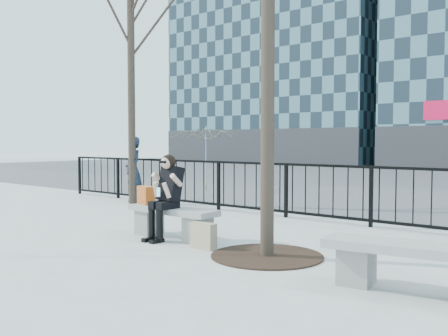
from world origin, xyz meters
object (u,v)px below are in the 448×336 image
Objects in this scene: bench_second at (411,263)px; standing_man at (133,170)px; bench_main at (173,219)px; seated_woman at (165,197)px.

bench_second is 8.68m from standing_man.
bench_main is 0.95× the size of bench_second.
bench_second is 1.04× the size of standing_man.
bench_main is at bearing 90.00° from seated_woman.
bench_main is 0.40m from seated_woman.
bench_main is 4.92m from standing_man.
bench_main is 0.99× the size of standing_man.
bench_second is at bearing 0.74° from standing_man.
seated_woman is at bearing -90.00° from bench_main.
standing_man is (-4.12, 2.64, 0.53)m from bench_main.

